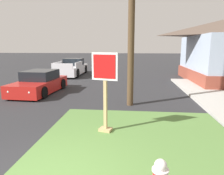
% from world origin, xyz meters
% --- Properties ---
extents(grass_corner_patch, '(5.39, 6.00, 0.08)m').
position_xyz_m(grass_corner_patch, '(1.87, 1.73, 0.04)').
color(grass_corner_patch, '#567F3D').
rests_on(grass_corner_patch, ground).
extents(stop_sign, '(0.76, 0.36, 2.33)m').
position_xyz_m(stop_sign, '(0.90, 2.69, 1.25)').
color(stop_sign, tan).
rests_on(stop_sign, grass_corner_patch).
extents(manhole_cover, '(0.70, 0.70, 0.02)m').
position_xyz_m(manhole_cover, '(-0.58, 4.00, 0.01)').
color(manhole_cover, black).
rests_on(manhole_cover, ground).
extents(parked_sedan_red, '(2.04, 4.09, 1.25)m').
position_xyz_m(parked_sedan_red, '(-3.54, 7.87, 0.54)').
color(parked_sedan_red, red).
rests_on(parked_sedan_red, ground).
extents(pickup_truck_white, '(2.11, 5.32, 1.48)m').
position_xyz_m(pickup_truck_white, '(-3.88, 15.26, 0.62)').
color(pickup_truck_white, silver).
rests_on(pickup_truck_white, ground).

